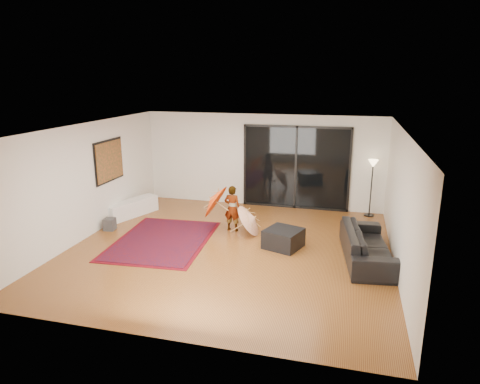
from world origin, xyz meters
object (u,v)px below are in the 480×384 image
(media_console, at_px, (132,208))
(ottoman, at_px, (283,238))
(sofa, at_px, (367,245))
(child, at_px, (232,208))

(media_console, bearing_deg, ottoman, 5.96)
(media_console, distance_m, sofa, 6.36)
(media_console, bearing_deg, sofa, 8.05)
(media_console, distance_m, ottoman, 4.55)
(sofa, distance_m, ottoman, 1.82)
(sofa, relative_size, ottoman, 3.11)
(media_console, distance_m, child, 3.04)
(sofa, xyz_separation_m, ottoman, (-1.80, 0.24, -0.12))
(media_console, xyz_separation_m, sofa, (6.20, -1.42, 0.11))
(media_console, height_order, sofa, sofa)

